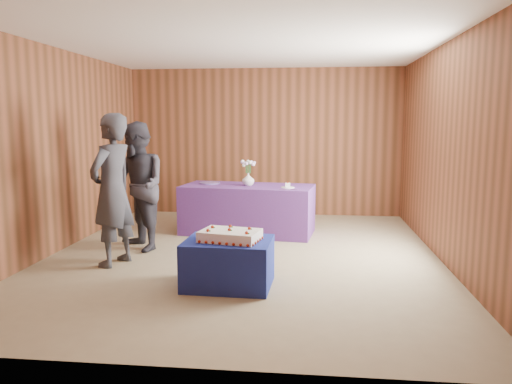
# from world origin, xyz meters

# --- Properties ---
(ground) EXTENTS (6.00, 6.00, 0.00)m
(ground) POSITION_xyz_m (0.00, 0.00, 0.00)
(ground) COLOR gray
(ground) RESTS_ON ground
(room_shell) EXTENTS (5.04, 6.04, 2.72)m
(room_shell) POSITION_xyz_m (0.00, 0.00, 1.80)
(room_shell) COLOR brown
(room_shell) RESTS_ON ground
(cake_table) EXTENTS (0.93, 0.73, 0.50)m
(cake_table) POSITION_xyz_m (0.01, -1.20, 0.25)
(cake_table) COLOR navy
(cake_table) RESTS_ON ground
(serving_table) EXTENTS (2.09, 1.14, 0.75)m
(serving_table) POSITION_xyz_m (-0.11, 1.34, 0.38)
(serving_table) COLOR #5A3085
(serving_table) RESTS_ON ground
(sheet_cake) EXTENTS (0.69, 0.54, 0.15)m
(sheet_cake) POSITION_xyz_m (0.03, -1.23, 0.55)
(sheet_cake) COLOR white
(sheet_cake) RESTS_ON cake_table
(vase) EXTENTS (0.19, 0.19, 0.20)m
(vase) POSITION_xyz_m (-0.10, 1.32, 0.85)
(vase) COLOR silver
(vase) RESTS_ON serving_table
(flower_spray) EXTENTS (0.23, 0.23, 0.18)m
(flower_spray) POSITION_xyz_m (-0.10, 1.32, 1.10)
(flower_spray) COLOR #296628
(flower_spray) RESTS_ON vase
(platter) EXTENTS (0.38, 0.38, 0.02)m
(platter) POSITION_xyz_m (-0.74, 1.51, 0.76)
(platter) COLOR #6F54A8
(platter) RESTS_ON serving_table
(plate) EXTENTS (0.24, 0.24, 0.01)m
(plate) POSITION_xyz_m (0.52, 1.13, 0.76)
(plate) COLOR white
(plate) RESTS_ON serving_table
(cake_slice) EXTENTS (0.08, 0.07, 0.09)m
(cake_slice) POSITION_xyz_m (0.52, 1.13, 0.80)
(cake_slice) COLOR white
(cake_slice) RESTS_ON plate
(knife) EXTENTS (0.26, 0.04, 0.00)m
(knife) POSITION_xyz_m (0.54, 0.93, 0.75)
(knife) COLOR silver
(knife) RESTS_ON serving_table
(guest_left) EXTENTS (0.62, 0.77, 1.83)m
(guest_left) POSITION_xyz_m (-1.50, -0.56, 0.92)
(guest_left) COLOR #373841
(guest_left) RESTS_ON ground
(guest_right) EXTENTS (1.06, 1.07, 1.74)m
(guest_right) POSITION_xyz_m (-1.45, 0.15, 0.87)
(guest_right) COLOR #33323C
(guest_right) RESTS_ON ground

